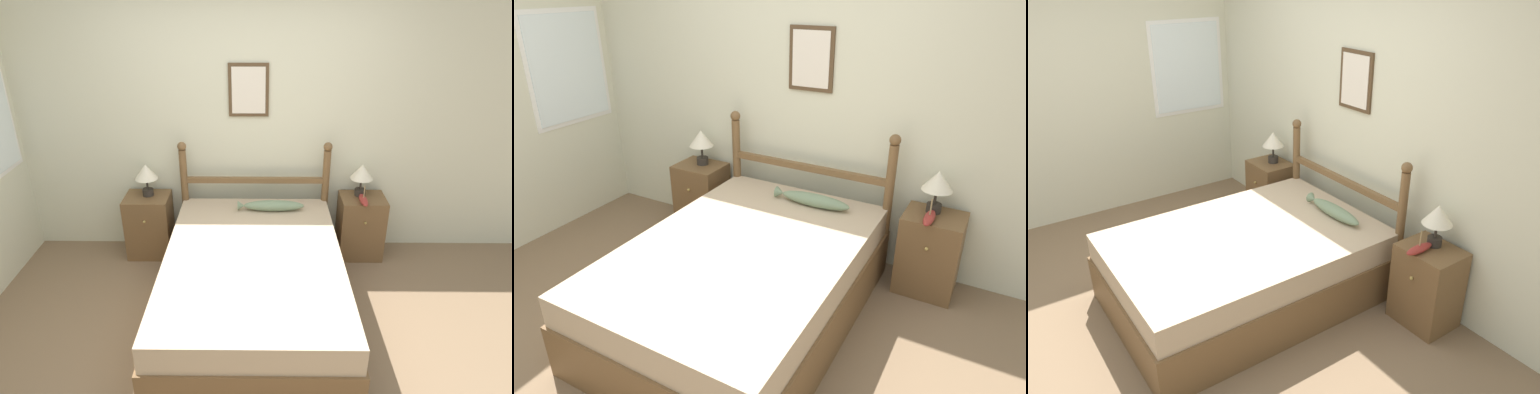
# 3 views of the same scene
# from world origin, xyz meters

# --- Properties ---
(ground_plane) EXTENTS (16.00, 16.00, 0.00)m
(ground_plane) POSITION_xyz_m (0.00, 0.00, 0.00)
(ground_plane) COLOR #7A6047
(wall_back) EXTENTS (6.40, 0.08, 2.55)m
(wall_back) POSITION_xyz_m (0.00, 1.73, 1.28)
(wall_back) COLOR beige
(wall_back) RESTS_ON ground_plane
(bed) EXTENTS (1.40, 2.02, 0.56)m
(bed) POSITION_xyz_m (0.10, 0.58, 0.28)
(bed) COLOR brown
(bed) RESTS_ON ground_plane
(headboard) EXTENTS (1.42, 0.08, 1.14)m
(headboard) POSITION_xyz_m (0.10, 1.56, 0.63)
(headboard) COLOR brown
(headboard) RESTS_ON ground_plane
(nightstand_left) EXTENTS (0.42, 0.37, 0.62)m
(nightstand_left) POSITION_xyz_m (-0.92, 1.50, 0.31)
(nightstand_left) COLOR brown
(nightstand_left) RESTS_ON ground_plane
(nightstand_right) EXTENTS (0.42, 0.37, 0.62)m
(nightstand_right) POSITION_xyz_m (1.12, 1.50, 0.31)
(nightstand_right) COLOR brown
(nightstand_right) RESTS_ON ground_plane
(table_lamp_left) EXTENTS (0.21, 0.21, 0.31)m
(table_lamp_left) POSITION_xyz_m (-0.91, 1.53, 0.84)
(table_lamp_left) COLOR #2D2823
(table_lamp_left) RESTS_ON nightstand_left
(table_lamp_right) EXTENTS (0.21, 0.21, 0.31)m
(table_lamp_right) POSITION_xyz_m (1.10, 1.55, 0.84)
(table_lamp_right) COLOR #2D2823
(table_lamp_right) RESTS_ON nightstand_right
(model_boat) EXTENTS (0.07, 0.25, 0.17)m
(model_boat) POSITION_xyz_m (1.10, 1.39, 0.64)
(model_boat) COLOR maroon
(model_boat) RESTS_ON nightstand_right
(fish_pillow) EXTENTS (0.60, 0.12, 0.10)m
(fish_pillow) POSITION_xyz_m (0.26, 1.33, 0.61)
(fish_pillow) COLOR gray
(fish_pillow) RESTS_ON bed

